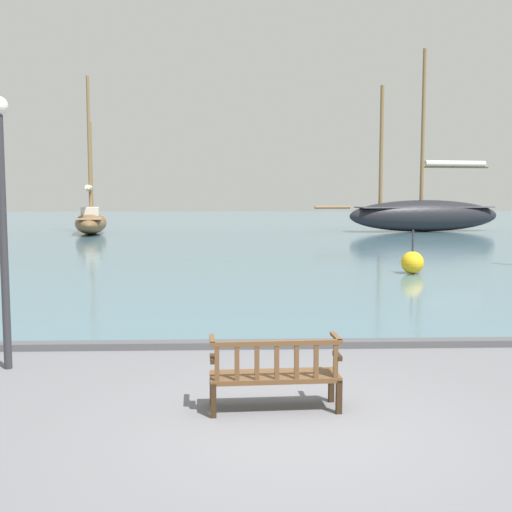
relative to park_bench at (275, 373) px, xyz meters
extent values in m
plane|color=slate|center=(0.20, -0.61, -0.47)|extent=(160.00, 160.00, 0.00)
cube|color=slate|center=(0.20, 43.39, -0.43)|extent=(100.00, 80.00, 0.08)
cube|color=#4C4C50|center=(0.20, 3.24, -0.41)|extent=(40.00, 0.30, 0.12)
cube|color=#322113|center=(-0.78, 0.22, -0.26)|extent=(0.07, 0.07, 0.42)
cube|color=#322113|center=(0.75, 0.30, -0.26)|extent=(0.07, 0.07, 0.42)
cube|color=#322113|center=(-0.75, -0.23, -0.26)|extent=(0.07, 0.07, 0.42)
cube|color=#322113|center=(0.77, -0.15, -0.26)|extent=(0.07, 0.07, 0.42)
cube|color=brown|center=(0.00, 0.04, -0.05)|extent=(1.63, 0.61, 0.06)
cube|color=brown|center=(0.01, -0.18, 0.42)|extent=(1.60, 0.14, 0.06)
cube|color=brown|center=(-0.71, -0.22, 0.19)|extent=(0.06, 0.04, 0.41)
cube|color=brown|center=(-0.47, -0.21, 0.19)|extent=(0.06, 0.04, 0.41)
cube|color=brown|center=(-0.23, -0.20, 0.19)|extent=(0.06, 0.04, 0.41)
cube|color=brown|center=(0.01, -0.18, 0.19)|extent=(0.06, 0.04, 0.41)
cube|color=brown|center=(0.25, -0.17, 0.19)|extent=(0.06, 0.04, 0.41)
cube|color=brown|center=(0.49, -0.16, 0.19)|extent=(0.06, 0.04, 0.41)
cube|color=brown|center=(0.73, -0.14, 0.19)|extent=(0.06, 0.04, 0.41)
cube|color=#322113|center=(-0.77, -0.10, 0.22)|extent=(0.08, 0.30, 0.06)
cube|color=brown|center=(-0.77, -0.01, 0.43)|extent=(0.09, 0.47, 0.04)
cube|color=#322113|center=(0.77, -0.01, 0.22)|extent=(0.08, 0.30, 0.06)
cube|color=brown|center=(0.77, 0.08, 0.43)|extent=(0.09, 0.47, 0.04)
ellipsoid|color=brown|center=(-9.66, 33.83, 0.28)|extent=(3.14, 7.35, 1.35)
cube|color=#997A5B|center=(-9.66, 33.83, 0.65)|extent=(2.51, 6.42, 0.08)
cube|color=beige|center=(-9.57, 33.30, 1.00)|extent=(1.39, 2.12, 0.62)
cylinder|color=brown|center=(-9.69, 34.00, 5.14)|extent=(0.20, 0.20, 8.89)
cylinder|color=brown|center=(-9.37, 32.14, 2.39)|extent=(0.80, 3.76, 0.16)
cylinder|color=silver|center=(-9.37, 32.14, 2.55)|extent=(0.89, 3.41, 0.31)
cylinder|color=brown|center=(-10.03, 35.93, 3.80)|extent=(0.20, 0.20, 6.22)
cylinder|color=brown|center=(-10.39, 38.03, 0.67)|extent=(0.39, 1.41, 0.16)
ellipsoid|color=black|center=(12.40, 35.15, 0.67)|extent=(10.90, 4.18, 2.13)
cube|color=#4C4C51|center=(12.40, 35.15, 1.26)|extent=(9.54, 3.36, 0.08)
cylinder|color=brown|center=(12.14, 35.11, 6.48)|extent=(0.25, 0.25, 10.37)
cylinder|color=brown|center=(14.53, 35.51, 3.99)|extent=(4.81, 0.99, 0.20)
cylinder|color=silver|center=(14.53, 35.51, 4.19)|extent=(4.36, 1.11, 0.39)
cylinder|color=brown|center=(9.26, 34.63, 5.25)|extent=(0.25, 0.25, 7.91)
cylinder|color=brown|center=(5.98, 34.08, 1.28)|extent=(2.39, 0.59, 0.20)
cylinder|color=#2D2D33|center=(-3.97, 2.04, 1.45)|extent=(0.12, 0.12, 3.83)
sphere|color=gold|center=(5.28, 12.69, -0.03)|extent=(0.73, 0.73, 0.73)
cylinder|color=#2D2D33|center=(5.28, 12.69, 0.69)|extent=(0.06, 0.06, 0.70)
camera|label=1|loc=(-0.51, -7.71, 2.22)|focal=45.00mm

